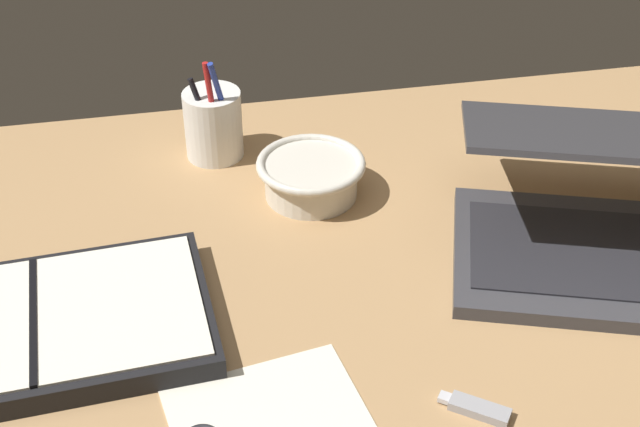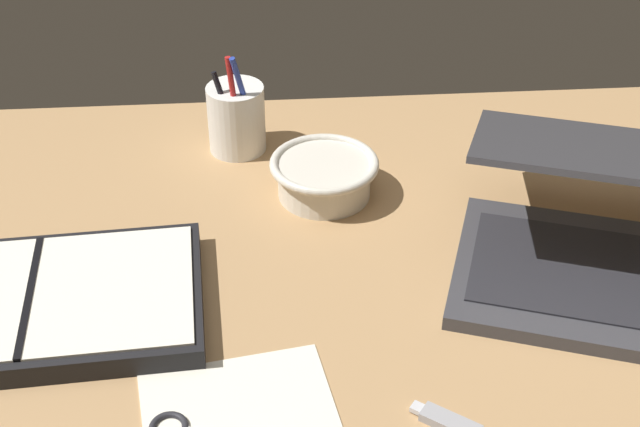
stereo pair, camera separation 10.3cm
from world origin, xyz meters
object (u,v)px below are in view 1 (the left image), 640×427
Objects in this scene: bowl at (311,175)px; planner at (36,328)px; pen_cup at (213,124)px; laptop at (589,214)px.

planner is at bearing -148.00° from bowl.
bowl is 17.12cm from pen_cup.
bowl is 40.39cm from planner.
laptop is 2.56× the size of pen_cup.
bowl is at bearing -47.59° from pen_cup.
pen_cup reaches higher than planner.
pen_cup reaches higher than bowl.
laptop is 51.93cm from pen_cup.
bowl is 0.37× the size of planner.
laptop is at bearing -36.33° from pen_cup.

